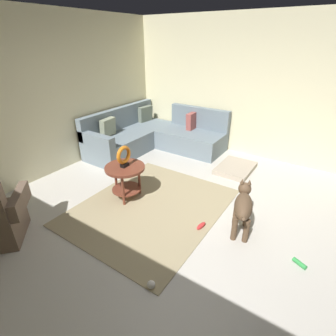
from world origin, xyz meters
TOP-DOWN VIEW (x-y plane):
  - ground_plane at (0.00, 0.00)m, footprint 6.00×6.00m
  - wall_back at (0.00, 2.94)m, footprint 6.00×0.12m
  - wall_right at (2.94, 0.00)m, footprint 0.12×6.00m
  - area_rug at (0.15, 0.70)m, footprint 2.30×1.90m
  - sectional_couch at (1.99, 2.01)m, footprint 2.20×2.25m
  - side_table at (0.15, 1.18)m, footprint 0.60×0.60m
  - torus_sculpture at (0.15, 1.18)m, footprint 0.28×0.08m
  - dog_bed_mat at (1.98, 0.08)m, footprint 0.80×0.60m
  - dog at (0.38, -0.57)m, footprint 0.83×0.36m
  - dog_toy_ball at (-0.96, -0.13)m, footprint 0.08×0.08m
  - dog_toy_rope at (0.18, -1.32)m, footprint 0.12×0.16m
  - dog_toy_bone at (0.14, -0.13)m, footprint 0.19×0.09m

SIDE VIEW (x-z plane):
  - ground_plane at x=0.00m, z-range -0.10..0.00m
  - area_rug at x=0.15m, z-range 0.00..0.01m
  - dog_toy_rope at x=0.18m, z-range 0.00..0.05m
  - dog_toy_bone at x=0.14m, z-range 0.00..0.06m
  - dog_toy_ball at x=-0.96m, z-range 0.00..0.08m
  - dog_bed_mat at x=1.98m, z-range 0.00..0.09m
  - sectional_couch at x=1.99m, z-range -0.15..0.73m
  - dog at x=0.38m, z-range 0.06..0.69m
  - side_table at x=0.15m, z-range 0.15..0.69m
  - torus_sculpture at x=0.15m, z-range 0.55..0.87m
  - wall_back at x=0.00m, z-range 0.00..2.70m
  - wall_right at x=2.94m, z-range 0.00..2.70m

